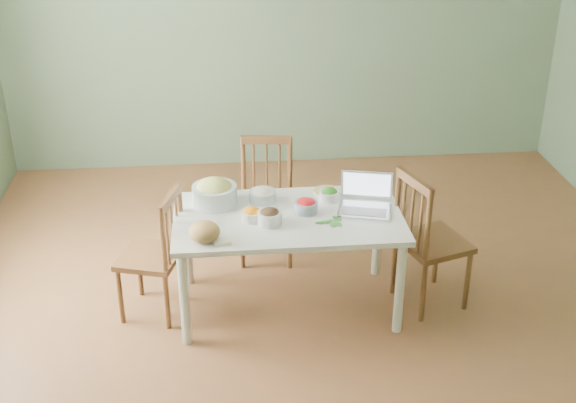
{
  "coord_description": "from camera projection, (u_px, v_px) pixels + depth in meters",
  "views": [
    {
      "loc": [
        -0.6,
        -4.12,
        2.89
      ],
      "look_at": [
        -0.2,
        0.08,
        0.78
      ],
      "focal_mm": 47.24,
      "sensor_mm": 36.0,
      "label": 1
    }
  ],
  "objects": [
    {
      "name": "laptop",
      "position": [
        365.0,
        196.0,
        4.77
      ],
      "size": [
        0.4,
        0.37,
        0.23
      ],
      "primitive_type": null,
      "rotation": [
        0.0,
        0.0,
        -0.25
      ],
      "color": "silver",
      "rests_on": "dining_table"
    },
    {
      "name": "floor",
      "position": [
        319.0,
        310.0,
        5.01
      ],
      "size": [
        5.0,
        5.0,
        0.0
      ],
      "primitive_type": "cube",
      "color": "brown",
      "rests_on": "ground"
    },
    {
      "name": "chair_left",
      "position": [
        150.0,
        254.0,
        4.82
      ],
      "size": [
        0.46,
        0.47,
        0.87
      ],
      "primitive_type": null,
      "rotation": [
        0.0,
        0.0,
        -1.86
      ],
      "color": "#5A321B",
      "rests_on": "floor"
    },
    {
      "name": "chair_far",
      "position": [
        266.0,
        203.0,
        5.44
      ],
      "size": [
        0.43,
        0.41,
        0.89
      ],
      "primitive_type": null,
      "rotation": [
        0.0,
        0.0,
        -0.1
      ],
      "color": "#5A321B",
      "rests_on": "floor"
    },
    {
      "name": "bread_boule",
      "position": [
        204.0,
        232.0,
        4.45
      ],
      "size": [
        0.19,
        0.19,
        0.12
      ],
      "primitive_type": "ellipsoid",
      "rotation": [
        0.0,
        0.0,
        -0.04
      ],
      "color": "#AC813E",
      "rests_on": "dining_table"
    },
    {
      "name": "butter_stick",
      "position": [
        223.0,
        244.0,
        4.42
      ],
      "size": [
        0.1,
        0.04,
        0.03
      ],
      "primitive_type": "cube",
      "rotation": [
        0.0,
        0.0,
        0.1
      ],
      "color": "#F4EABF",
      "rests_on": "dining_table"
    },
    {
      "name": "wall_back",
      "position": [
        285.0,
        19.0,
        6.64
      ],
      "size": [
        5.0,
        0.0,
        2.7
      ],
      "primitive_type": "cube",
      "color": "#5B6C52",
      "rests_on": "ground"
    },
    {
      "name": "bowl_onion",
      "position": [
        263.0,
        195.0,
        4.93
      ],
      "size": [
        0.19,
        0.19,
        0.1
      ],
      "primitive_type": null,
      "rotation": [
        0.0,
        0.0,
        0.06
      ],
      "color": "beige",
      "rests_on": "dining_table"
    },
    {
      "name": "bowl_redpep",
      "position": [
        306.0,
        206.0,
        4.79
      ],
      "size": [
        0.17,
        0.17,
        0.09
      ],
      "primitive_type": null,
      "rotation": [
        0.0,
        0.0,
        -0.14
      ],
      "color": "red",
      "rests_on": "dining_table"
    },
    {
      "name": "bowl_mushroom",
      "position": [
        270.0,
        216.0,
        4.65
      ],
      "size": [
        0.16,
        0.16,
        0.1
      ],
      "primitive_type": null,
      "rotation": [
        0.0,
        0.0,
        -0.08
      ],
      "color": "black",
      "rests_on": "dining_table"
    },
    {
      "name": "bowl_broccoli",
      "position": [
        329.0,
        194.0,
        4.95
      ],
      "size": [
        0.16,
        0.16,
        0.08
      ],
      "primitive_type": null,
      "rotation": [
        0.0,
        0.0,
        -0.17
      ],
      "color": "#236114",
      "rests_on": "dining_table"
    },
    {
      "name": "chair_right",
      "position": [
        433.0,
        239.0,
        4.91
      ],
      "size": [
        0.51,
        0.52,
        0.95
      ],
      "primitive_type": null,
      "rotation": [
        0.0,
        0.0,
        1.89
      ],
      "color": "#5A321B",
      "rests_on": "floor"
    },
    {
      "name": "bowl_squash",
      "position": [
        214.0,
        192.0,
        4.88
      ],
      "size": [
        0.32,
        0.32,
        0.17
      ],
      "primitive_type": null,
      "rotation": [
        0.0,
        0.0,
        0.12
      ],
      "color": "#D9D669",
      "rests_on": "dining_table"
    },
    {
      "name": "dining_table",
      "position": [
        288.0,
        262.0,
        4.92
      ],
      "size": [
        1.44,
        0.81,
        0.68
      ],
      "primitive_type": null,
      "color": "white",
      "rests_on": "floor"
    },
    {
      "name": "basil_bunch",
      "position": [
        329.0,
        221.0,
        4.68
      ],
      "size": [
        0.19,
        0.19,
        0.02
      ],
      "primitive_type": null,
      "color": "#23491A",
      "rests_on": "dining_table"
    },
    {
      "name": "flatbread",
      "position": [
        327.0,
        192.0,
        5.06
      ],
      "size": [
        0.23,
        0.23,
        0.02
      ],
      "primitive_type": "cylinder",
      "rotation": [
        0.0,
        0.0,
        0.38
      ],
      "color": "#BDB087",
      "rests_on": "dining_table"
    },
    {
      "name": "bowl_carrot",
      "position": [
        252.0,
        214.0,
        4.7
      ],
      "size": [
        0.18,
        0.18,
        0.08
      ],
      "primitive_type": null,
      "rotation": [
        0.0,
        0.0,
        0.36
      ],
      "color": "#FD8E00",
      "rests_on": "dining_table"
    }
  ]
}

